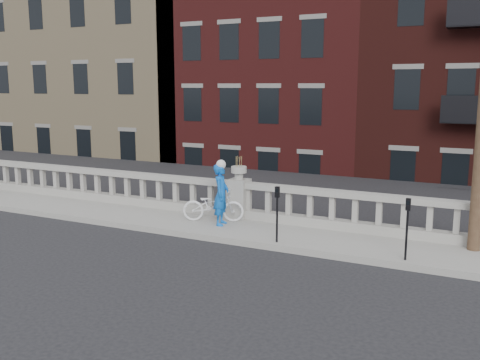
# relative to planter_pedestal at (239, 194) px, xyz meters

# --- Properties ---
(ground) EXTENTS (120.00, 120.00, 0.00)m
(ground) POSITION_rel_planter_pedestal_xyz_m (0.00, -3.95, -0.83)
(ground) COLOR black
(ground) RESTS_ON ground
(sidewalk) EXTENTS (32.00, 2.20, 0.15)m
(sidewalk) POSITION_rel_planter_pedestal_xyz_m (0.00, -0.95, -0.76)
(sidewalk) COLOR gray
(sidewalk) RESTS_ON ground
(balustrade) EXTENTS (28.00, 0.34, 1.03)m
(balustrade) POSITION_rel_planter_pedestal_xyz_m (0.00, 0.00, -0.19)
(balustrade) COLOR gray
(balustrade) RESTS_ON sidewalk
(planter_pedestal) EXTENTS (0.55, 0.55, 1.76)m
(planter_pedestal) POSITION_rel_planter_pedestal_xyz_m (0.00, 0.00, 0.00)
(planter_pedestal) COLOR gray
(planter_pedestal) RESTS_ON sidewalk
(lower_level) EXTENTS (80.00, 44.00, 20.80)m
(lower_level) POSITION_rel_planter_pedestal_xyz_m (0.56, 19.09, 1.80)
(lower_level) COLOR #605E59
(lower_level) RESTS_ON ground
(parking_meter_b) EXTENTS (0.10, 0.09, 1.36)m
(parking_meter_b) POSITION_rel_planter_pedestal_xyz_m (1.92, -1.80, 0.17)
(parking_meter_b) COLOR black
(parking_meter_b) RESTS_ON sidewalk
(parking_meter_c) EXTENTS (0.10, 0.09, 1.36)m
(parking_meter_c) POSITION_rel_planter_pedestal_xyz_m (4.92, -1.80, 0.17)
(parking_meter_c) COLOR black
(parking_meter_c) RESTS_ON sidewalk
(bicycle) EXTENTS (1.79, 1.18, 0.89)m
(bicycle) POSITION_rel_planter_pedestal_xyz_m (-0.44, -0.71, -0.23)
(bicycle) COLOR white
(bicycle) RESTS_ON sidewalk
(cyclist) EXTENTS (0.52, 0.68, 1.66)m
(cyclist) POSITION_rel_planter_pedestal_xyz_m (-0.06, -0.95, 0.15)
(cyclist) COLOR blue
(cyclist) RESTS_ON sidewalk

